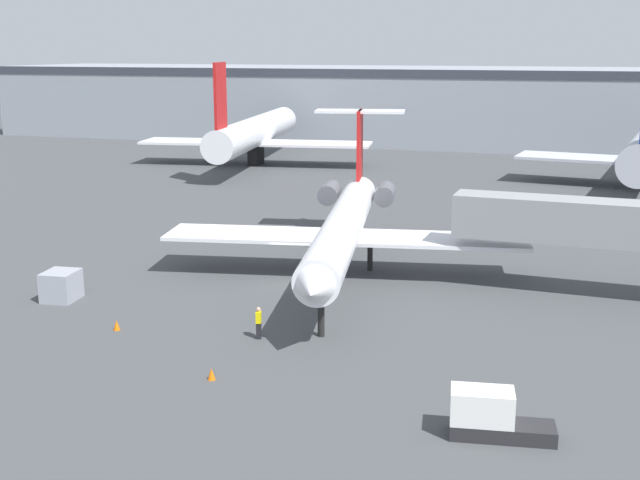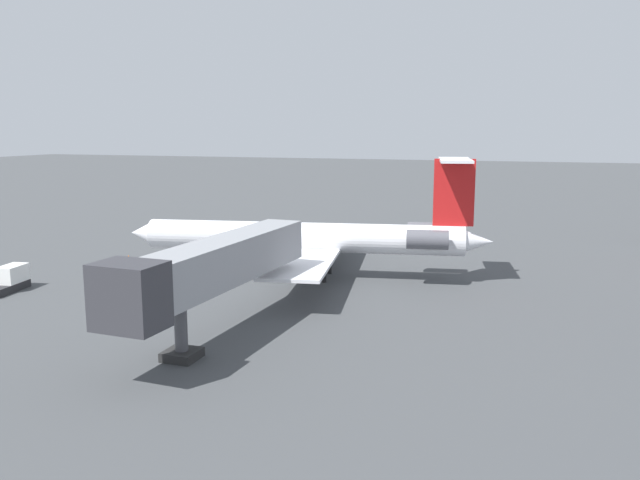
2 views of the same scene
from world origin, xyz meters
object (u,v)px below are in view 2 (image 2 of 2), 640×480
at_px(ground_crew_marshaller, 181,256).
at_px(baggage_tug_lead, 10,280).
at_px(regional_jet, 316,236).
at_px(jet_bridge, 209,268).
at_px(traffic_cone_mid, 211,247).
at_px(traffic_cone_near, 129,258).
at_px(cargo_container_uld, 267,234).

relative_size(ground_crew_marshaller, baggage_tug_lead, 0.41).
height_order(regional_jet, ground_crew_marshaller, regional_jet).
xyz_separation_m(jet_bridge, traffic_cone_mid, (-26.10, -14.00, -4.17)).
bearing_deg(regional_jet, traffic_cone_mid, -120.45).
relative_size(ground_crew_marshaller, traffic_cone_mid, 3.07).
bearing_deg(regional_jet, traffic_cone_near, -92.63).
relative_size(regional_jet, jet_bridge, 1.61).
distance_m(regional_jet, baggage_tug_lead, 24.00).
distance_m(jet_bridge, traffic_cone_near, 26.52).
bearing_deg(traffic_cone_near, traffic_cone_mid, 149.16).
relative_size(jet_bridge, ground_crew_marshaller, 11.13).
relative_size(regional_jet, cargo_container_uld, 13.46).
xyz_separation_m(cargo_container_uld, traffic_cone_mid, (5.93, -3.70, -0.60)).
relative_size(jet_bridge, baggage_tug_lead, 4.52).
height_order(ground_crew_marshaller, traffic_cone_mid, ground_crew_marshaller).
distance_m(regional_jet, jet_bridge, 17.65).
relative_size(regional_jet, traffic_cone_near, 55.06).
relative_size(cargo_container_uld, traffic_cone_near, 4.09).
distance_m(jet_bridge, traffic_cone_mid, 29.91).
height_order(jet_bridge, cargo_container_uld, jet_bridge).
bearing_deg(jet_bridge, baggage_tug_lead, -106.19).
bearing_deg(traffic_cone_near, regional_jet, 87.37).
relative_size(baggage_tug_lead, traffic_cone_mid, 7.56).
xyz_separation_m(regional_jet, baggage_tug_lead, (11.70, -20.79, -2.64)).
bearing_deg(cargo_container_uld, regional_jet, 36.68).
height_order(regional_jet, jet_bridge, regional_jet).
bearing_deg(baggage_tug_lead, traffic_cone_mid, 162.54).
height_order(regional_jet, baggage_tug_lead, regional_jet).
bearing_deg(ground_crew_marshaller, baggage_tug_lead, -30.71).
bearing_deg(regional_jet, jet_bridge, -1.41).
xyz_separation_m(regional_jet, traffic_cone_near, (-0.87, -18.98, -3.21)).
distance_m(baggage_tug_lead, cargo_container_uld, 27.99).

